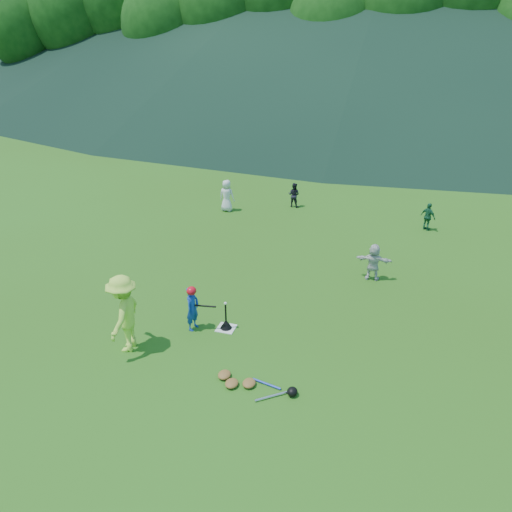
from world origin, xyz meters
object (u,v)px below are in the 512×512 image
at_px(fielder_a, 227,196).
at_px(equipment_pile, 249,383).
at_px(batter_child, 193,309).
at_px(adult_coach, 124,314).
at_px(batting_tee, 226,324).
at_px(home_plate, 226,328).
at_px(fielder_d, 373,262).
at_px(fielder_b, 294,195).
at_px(fielder_c, 428,217).

relative_size(fielder_a, equipment_pile, 0.72).
bearing_deg(fielder_a, batter_child, 108.79).
bearing_deg(adult_coach, fielder_a, 178.30).
bearing_deg(fielder_a, batting_tee, 114.25).
height_order(home_plate, fielder_d, fielder_d).
bearing_deg(batting_tee, fielder_a, 110.39).
height_order(fielder_a, batting_tee, fielder_a).
bearing_deg(fielder_a, equipment_pile, 116.86).
relative_size(home_plate, batting_tee, 0.66).
distance_m(fielder_a, equipment_pile, 10.87).
bearing_deg(fielder_b, adult_coach, 90.24).
distance_m(home_plate, adult_coach, 2.60).
xyz_separation_m(adult_coach, fielder_c, (6.69, 9.86, -0.44)).
xyz_separation_m(adult_coach, fielder_d, (5.16, 5.29, -0.39)).
bearing_deg(equipment_pile, fielder_d, 70.73).
relative_size(fielder_d, batting_tee, 1.67).
bearing_deg(batter_child, batting_tee, -63.61).
bearing_deg(home_plate, fielder_a, 110.39).
bearing_deg(equipment_pile, fielder_b, 98.91).
bearing_deg(batting_tee, adult_coach, -142.48).
height_order(batter_child, fielder_d, batter_child).
distance_m(home_plate, batting_tee, 0.12).
distance_m(adult_coach, fielder_c, 11.92).
relative_size(home_plate, fielder_d, 0.40).
bearing_deg(fielder_c, fielder_b, 26.01).
height_order(batter_child, fielder_b, batter_child).
bearing_deg(fielder_b, equipment_pile, 106.41).
xyz_separation_m(home_plate, fielder_b, (-0.54, 9.39, 0.50)).
bearing_deg(adult_coach, batting_tee, 119.34).
xyz_separation_m(batting_tee, equipment_pile, (1.23, -1.90, -0.06)).
height_order(home_plate, fielder_a, fielder_a).
distance_m(adult_coach, fielder_d, 7.40).
distance_m(home_plate, fielder_d, 5.04).
bearing_deg(equipment_pile, adult_coach, 172.31).
height_order(home_plate, fielder_c, fielder_c).
height_order(adult_coach, batting_tee, adult_coach).
bearing_deg(fielder_d, fielder_b, -57.31).
bearing_deg(home_plate, equipment_pile, -57.00).
bearing_deg(adult_coach, fielder_d, 127.58).
distance_m(adult_coach, fielder_a, 9.63).
bearing_deg(fielder_b, batter_child, 96.01).
bearing_deg(batter_child, adult_coach, 146.97).
height_order(home_plate, equipment_pile, equipment_pile).
bearing_deg(fielder_d, equipment_pile, 69.33).
height_order(fielder_b, equipment_pile, fielder_b).
bearing_deg(adult_coach, fielder_b, 164.56).
bearing_deg(fielder_a, adult_coach, 100.33).
height_order(batter_child, batting_tee, batter_child).
xyz_separation_m(adult_coach, fielder_a, (-1.09, 9.57, -0.31)).
relative_size(home_plate, batter_child, 0.39).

